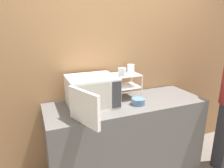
{
  "coord_description": "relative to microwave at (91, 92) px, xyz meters",
  "views": [
    {
      "loc": [
        -0.92,
        -1.49,
        1.74
      ],
      "look_at": [
        -0.16,
        0.34,
        1.15
      ],
      "focal_mm": 32.0,
      "sensor_mm": 36.0,
      "label": 1
    }
  ],
  "objects": [
    {
      "name": "bowl",
      "position": [
        0.46,
        -0.15,
        -0.12
      ],
      "size": [
        0.14,
        0.14,
        0.07
      ],
      "color": "slate",
      "rests_on": "counter"
    },
    {
      "name": "dish_rack",
      "position": [
        0.43,
        0.08,
        0.05
      ],
      "size": [
        0.28,
        0.25,
        0.28
      ],
      "color": "white",
      "rests_on": "counter"
    },
    {
      "name": "glass_back_right",
      "position": [
        0.52,
        0.15,
        0.17
      ],
      "size": [
        0.08,
        0.08,
        0.09
      ],
      "color": "silver",
      "rests_on": "dish_rack"
    },
    {
      "name": "counter",
      "position": [
        0.38,
        -0.04,
        -0.62
      ],
      "size": [
        1.73,
        0.62,
        0.94
      ],
      "color": "#595654",
      "rests_on": "ground_plane"
    },
    {
      "name": "glass_front_left",
      "position": [
        0.34,
        0.0,
        0.17
      ],
      "size": [
        0.08,
        0.08,
        0.09
      ],
      "color": "silver",
      "rests_on": "dish_rack"
    },
    {
      "name": "wall_back",
      "position": [
        0.38,
        0.31,
        0.21
      ],
      "size": [
        8.0,
        0.06,
        2.6
      ],
      "color": "#9E7047",
      "rests_on": "ground_plane"
    },
    {
      "name": "microwave",
      "position": [
        0.0,
        0.0,
        0.0
      ],
      "size": [
        0.51,
        0.77,
        0.31
      ],
      "color": "silver",
      "rests_on": "counter"
    }
  ]
}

